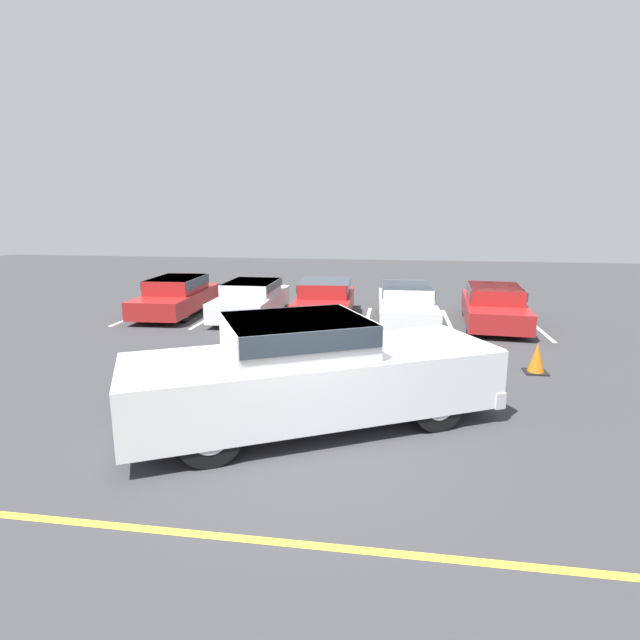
# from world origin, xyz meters

# --- Properties ---
(ground_plane) EXTENTS (60.00, 60.00, 0.00)m
(ground_plane) POSITION_xyz_m (0.00, 0.00, 0.00)
(ground_plane) COLOR #38383A
(stall_stripe_a) EXTENTS (0.12, 4.22, 0.01)m
(stall_stripe_a) POSITION_xyz_m (-7.57, 9.20, 0.00)
(stall_stripe_a) COLOR white
(stall_stripe_a) RESTS_ON ground_plane
(stall_stripe_b) EXTENTS (0.12, 4.22, 0.01)m
(stall_stripe_b) POSITION_xyz_m (-4.93, 9.20, 0.00)
(stall_stripe_b) COLOR white
(stall_stripe_b) RESTS_ON ground_plane
(stall_stripe_c) EXTENTS (0.12, 4.22, 0.01)m
(stall_stripe_c) POSITION_xyz_m (-2.29, 9.20, 0.00)
(stall_stripe_c) COLOR white
(stall_stripe_c) RESTS_ON ground_plane
(stall_stripe_d) EXTENTS (0.12, 4.22, 0.01)m
(stall_stripe_d) POSITION_xyz_m (0.35, 9.20, 0.00)
(stall_stripe_d) COLOR white
(stall_stripe_d) RESTS_ON ground_plane
(stall_stripe_e) EXTENTS (0.12, 4.22, 0.01)m
(stall_stripe_e) POSITION_xyz_m (2.99, 9.20, 0.00)
(stall_stripe_e) COLOR white
(stall_stripe_e) RESTS_ON ground_plane
(stall_stripe_f) EXTENTS (0.12, 4.22, 0.01)m
(stall_stripe_f) POSITION_xyz_m (5.63, 9.20, 0.00)
(stall_stripe_f) COLOR white
(stall_stripe_f) RESTS_ON ground_plane
(aisle_stripe_foreground) EXTENTS (8.86, 0.12, 0.01)m
(aisle_stripe_foreground) POSITION_xyz_m (-0.06, -2.25, 0.00)
(aisle_stripe_foreground) COLOR yellow
(aisle_stripe_foreground) RESTS_ON ground_plane
(pickup_truck) EXTENTS (6.39, 4.62, 1.86)m
(pickup_truck) POSITION_xyz_m (-0.04, 0.88, 0.94)
(pickup_truck) COLOR white
(pickup_truck) RESTS_ON ground_plane
(parked_sedan_a) EXTENTS (1.91, 4.52, 1.27)m
(parked_sedan_a) POSITION_xyz_m (-6.30, 9.32, 0.68)
(parked_sedan_a) COLOR maroon
(parked_sedan_a) RESTS_ON ground_plane
(parked_sedan_b) EXTENTS (1.80, 4.30, 1.21)m
(parked_sedan_b) POSITION_xyz_m (-3.57, 9.21, 0.64)
(parked_sedan_b) COLOR silver
(parked_sedan_b) RESTS_ON ground_plane
(parked_sedan_c) EXTENTS (1.94, 4.33, 1.27)m
(parked_sedan_c) POSITION_xyz_m (-1.07, 9.27, 0.67)
(parked_sedan_c) COLOR maroon
(parked_sedan_c) RESTS_ON ground_plane
(parked_sedan_d) EXTENTS (1.91, 4.65, 1.20)m
(parked_sedan_d) POSITION_xyz_m (1.61, 9.17, 0.64)
(parked_sedan_d) COLOR silver
(parked_sedan_d) RESTS_ON ground_plane
(parked_sedan_e) EXTENTS (2.13, 4.64, 1.22)m
(parked_sedan_e) POSITION_xyz_m (4.35, 9.23, 0.65)
(parked_sedan_e) COLOR maroon
(parked_sedan_e) RESTS_ON ground_plane
(traffic_cone) EXTENTS (0.49, 0.49, 0.68)m
(traffic_cone) POSITION_xyz_m (4.41, 4.32, 0.32)
(traffic_cone) COLOR black
(traffic_cone) RESTS_ON ground_plane
(wheel_stop_curb) EXTENTS (1.89, 0.20, 0.14)m
(wheel_stop_curb) POSITION_xyz_m (-5.64, 11.83, 0.07)
(wheel_stop_curb) COLOR #B7B2A8
(wheel_stop_curb) RESTS_ON ground_plane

